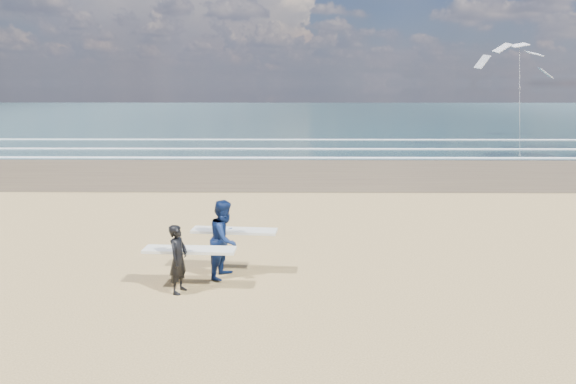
{
  "coord_description": "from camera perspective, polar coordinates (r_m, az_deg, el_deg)",
  "views": [
    {
      "loc": [
        1.97,
        -10.61,
        4.83
      ],
      "look_at": [
        1.8,
        6.0,
        1.31
      ],
      "focal_mm": 32.0,
      "sensor_mm": 36.0,
      "label": 1
    }
  ],
  "objects": [
    {
      "name": "foam_breakers",
      "position": [
        42.97,
        25.48,
        4.42
      ],
      "size": [
        220.0,
        11.7,
        0.05
      ],
      "color": "white",
      "rests_on": "ground"
    },
    {
      "name": "surfer_far",
      "position": [
        13.07,
        -6.97,
        -5.13
      ],
      "size": [
        2.24,
        1.29,
        2.0
      ],
      "color": "#0D1D4A",
      "rests_on": "ground"
    },
    {
      "name": "ocean",
      "position": [
        84.69,
        13.03,
        8.41
      ],
      "size": [
        220.0,
        100.0,
        0.02
      ],
      "primitive_type": "cube",
      "color": "#173034",
      "rests_on": "ground"
    },
    {
      "name": "kite_1",
      "position": [
        40.45,
        24.34,
        10.85
      ],
      "size": [
        5.63,
        4.72,
        8.65
      ],
      "color": "slate",
      "rests_on": "ground"
    },
    {
      "name": "surfer_near",
      "position": [
        12.36,
        -11.88,
        -7.13
      ],
      "size": [
        2.22,
        1.0,
        1.65
      ],
      "color": "black",
      "rests_on": "ground"
    }
  ]
}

